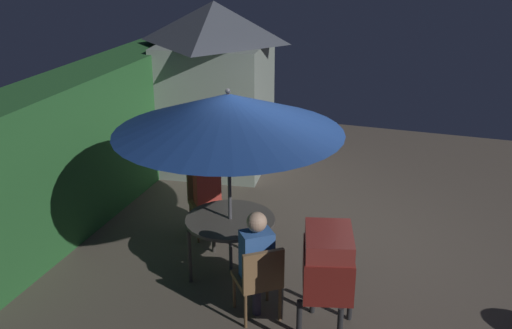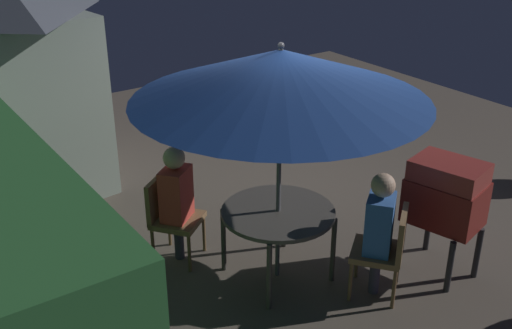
{
  "view_description": "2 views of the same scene",
  "coord_description": "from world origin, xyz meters",
  "px_view_note": "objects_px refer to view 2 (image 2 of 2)",
  "views": [
    {
      "loc": [
        -7.18,
        -1.5,
        4.08
      ],
      "look_at": [
        -0.47,
        0.69,
        1.29
      ],
      "focal_mm": 42.77,
      "sensor_mm": 36.0,
      "label": 1
    },
    {
      "loc": [
        -5.05,
        4.02,
        3.62
      ],
      "look_at": [
        -0.41,
        0.75,
        0.99
      ],
      "focal_mm": 43.3,
      "sensor_mm": 36.0,
      "label": 2
    }
  ],
  "objects_px": {
    "garden_shed": "(6,78)",
    "patio_table": "(278,216)",
    "chair_near_shed": "(170,213)",
    "person_in_blue": "(380,221)",
    "person_in_red": "(176,191)",
    "bbq_grill": "(446,195)",
    "chair_far_side": "(387,247)",
    "patio_umbrella": "(280,75)"
  },
  "relations": [
    {
      "from": "patio_umbrella",
      "to": "person_in_blue",
      "type": "bearing_deg",
      "value": -142.25
    },
    {
      "from": "patio_umbrella",
      "to": "bbq_grill",
      "type": "height_order",
      "value": "patio_umbrella"
    },
    {
      "from": "bbq_grill",
      "to": "chair_far_side",
      "type": "xyz_separation_m",
      "value": [
        0.02,
        0.74,
        -0.33
      ]
    },
    {
      "from": "chair_near_shed",
      "to": "garden_shed",
      "type": "bearing_deg",
      "value": 18.18
    },
    {
      "from": "garden_shed",
      "to": "bbq_grill",
      "type": "distance_m",
      "value": 5.16
    },
    {
      "from": "bbq_grill",
      "to": "chair_near_shed",
      "type": "distance_m",
      "value": 2.75
    },
    {
      "from": "person_in_red",
      "to": "person_in_blue",
      "type": "bearing_deg",
      "value": -142.27
    },
    {
      "from": "garden_shed",
      "to": "chair_far_side",
      "type": "xyz_separation_m",
      "value": [
        -4.2,
        -2.15,
        -0.96
      ]
    },
    {
      "from": "chair_near_shed",
      "to": "person_in_blue",
      "type": "height_order",
      "value": "person_in_blue"
    },
    {
      "from": "chair_near_shed",
      "to": "patio_umbrella",
      "type": "bearing_deg",
      "value": -142.28
    },
    {
      "from": "patio_umbrella",
      "to": "chair_near_shed",
      "type": "relative_size",
      "value": 2.98
    },
    {
      "from": "patio_umbrella",
      "to": "bbq_grill",
      "type": "relative_size",
      "value": 2.23
    },
    {
      "from": "chair_near_shed",
      "to": "chair_far_side",
      "type": "distance_m",
      "value": 2.19
    },
    {
      "from": "patio_table",
      "to": "chair_near_shed",
      "type": "bearing_deg",
      "value": 37.72
    },
    {
      "from": "patio_umbrella",
      "to": "person_in_red",
      "type": "height_order",
      "value": "patio_umbrella"
    },
    {
      "from": "garden_shed",
      "to": "person_in_blue",
      "type": "height_order",
      "value": "garden_shed"
    },
    {
      "from": "bbq_grill",
      "to": "chair_far_side",
      "type": "height_order",
      "value": "bbq_grill"
    },
    {
      "from": "garden_shed",
      "to": "chair_near_shed",
      "type": "bearing_deg",
      "value": -161.82
    },
    {
      "from": "chair_near_shed",
      "to": "person_in_blue",
      "type": "bearing_deg",
      "value": -142.27
    },
    {
      "from": "patio_umbrella",
      "to": "person_in_blue",
      "type": "distance_m",
      "value": 1.61
    },
    {
      "from": "garden_shed",
      "to": "person_in_red",
      "type": "height_order",
      "value": "garden_shed"
    },
    {
      "from": "patio_umbrella",
      "to": "chair_far_side",
      "type": "distance_m",
      "value": 1.87
    },
    {
      "from": "garden_shed",
      "to": "patio_table",
      "type": "xyz_separation_m",
      "value": [
        -3.38,
        -1.51,
        -0.81
      ]
    },
    {
      "from": "person_in_blue",
      "to": "patio_table",
      "type": "bearing_deg",
      "value": 37.75
    },
    {
      "from": "chair_near_shed",
      "to": "person_in_blue",
      "type": "xyz_separation_m",
      "value": [
        -1.67,
        -1.29,
        0.26
      ]
    },
    {
      "from": "patio_umbrella",
      "to": "bbq_grill",
      "type": "bearing_deg",
      "value": -121.55
    },
    {
      "from": "patio_table",
      "to": "patio_umbrella",
      "type": "xyz_separation_m",
      "value": [
        -0.0,
        0.0,
        1.4
      ]
    },
    {
      "from": "chair_near_shed",
      "to": "person_in_red",
      "type": "bearing_deg",
      "value": -142.28
    },
    {
      "from": "chair_near_shed",
      "to": "person_in_red",
      "type": "distance_m",
      "value": 0.28
    },
    {
      "from": "patio_umbrella",
      "to": "bbq_grill",
      "type": "xyz_separation_m",
      "value": [
        -0.85,
        -1.39,
        -1.23
      ]
    },
    {
      "from": "patio_table",
      "to": "patio_umbrella",
      "type": "distance_m",
      "value": 1.4
    },
    {
      "from": "bbq_grill",
      "to": "chair_near_shed",
      "type": "relative_size",
      "value": 1.33
    },
    {
      "from": "bbq_grill",
      "to": "chair_near_shed",
      "type": "xyz_separation_m",
      "value": [
        1.76,
        2.09,
        -0.33
      ]
    },
    {
      "from": "garden_shed",
      "to": "bbq_grill",
      "type": "bearing_deg",
      "value": -145.57
    },
    {
      "from": "chair_far_side",
      "to": "person_in_red",
      "type": "distance_m",
      "value": 2.12
    },
    {
      "from": "person_in_red",
      "to": "bbq_grill",
      "type": "bearing_deg",
      "value": -129.71
    },
    {
      "from": "person_in_blue",
      "to": "chair_far_side",
      "type": "bearing_deg",
      "value": -142.25
    },
    {
      "from": "patio_table",
      "to": "chair_near_shed",
      "type": "distance_m",
      "value": 1.16
    },
    {
      "from": "patio_table",
      "to": "chair_far_side",
      "type": "height_order",
      "value": "chair_far_side"
    },
    {
      "from": "bbq_grill",
      "to": "chair_far_side",
      "type": "bearing_deg",
      "value": 88.26
    },
    {
      "from": "patio_table",
      "to": "person_in_blue",
      "type": "xyz_separation_m",
      "value": [
        -0.76,
        -0.59,
        0.11
      ]
    },
    {
      "from": "bbq_grill",
      "to": "person_in_blue",
      "type": "height_order",
      "value": "person_in_blue"
    }
  ]
}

